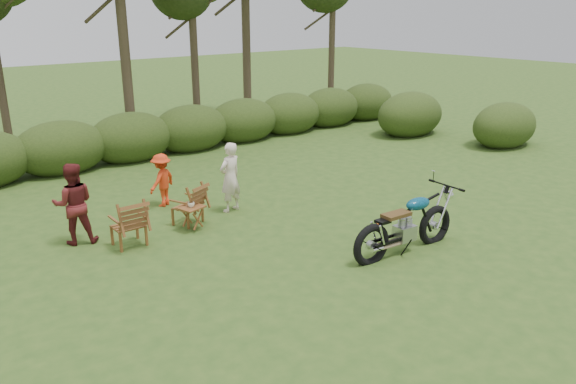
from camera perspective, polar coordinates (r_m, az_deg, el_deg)
ground at (r=10.05m, az=6.80°, el=-6.88°), size 80.00×80.00×0.00m
tree_line at (r=17.47m, az=-16.13°, el=16.15°), size 22.52×11.62×8.14m
motorcycle at (r=10.53m, az=11.61°, el=-5.92°), size 2.33×1.06×1.29m
lawn_chair_right at (r=11.79m, az=-10.10°, el=-3.15°), size 0.77×0.77×0.87m
lawn_chair_left at (r=10.99m, az=-15.75°, el=-5.21°), size 0.65×0.65×0.92m
side_table at (r=11.35m, az=-9.68°, el=-2.66°), size 0.56×0.50×0.49m
cup at (r=11.23m, az=-9.81°, el=-1.28°), size 0.17×0.17×0.10m
adult_a at (r=12.38m, az=-5.79°, el=-1.90°), size 0.62×0.47×1.53m
adult_b at (r=11.41m, az=-20.51°, el=-4.82°), size 0.92×0.82×1.56m
child at (r=12.95m, az=-12.51°, el=-1.33°), size 0.89×0.74×1.19m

